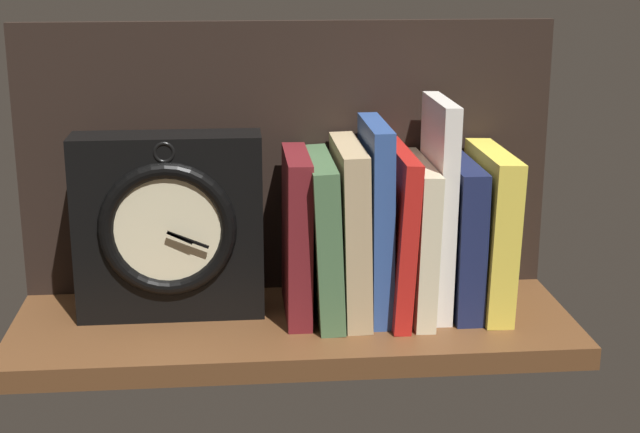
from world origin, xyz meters
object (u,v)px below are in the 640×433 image
book_tan_shortstories (350,229)px  book_navy_bierce (460,236)px  book_blue_modern (375,218)px  framed_clock (169,227)px  book_maroon_dawkins (297,235)px  book_red_requiem (396,231)px  book_cream_twain (416,236)px  book_green_romantic (323,236)px  book_white_catcher (437,206)px  book_yellow_seinlanguage (489,230)px

book_tan_shortstories → book_navy_bierce: bearing=0.0°
book_blue_modern → framed_clock: size_ratio=1.05×
book_maroon_dawkins → book_red_requiem: bearing=0.0°
book_blue_modern → book_navy_bierce: book_blue_modern is taller
book_maroon_dawkins → book_cream_twain: book_maroon_dawkins is taller
book_green_romantic → book_red_requiem: (8.40, 0.00, 0.39)cm
book_navy_bierce → framed_clock: size_ratio=0.83×
book_white_catcher → book_blue_modern: bearing=180.0°
book_maroon_dawkins → book_yellow_seinlanguage: (22.32, 0.00, -0.05)cm
book_tan_shortstories → book_white_catcher: book_white_catcher is taller
book_maroon_dawkins → book_green_romantic: size_ratio=1.03×
book_blue_modern → framed_clock: bearing=179.0°
book_tan_shortstories → book_yellow_seinlanguage: book_tan_shortstories is taller
book_tan_shortstories → framed_clock: size_ratio=0.94×
book_tan_shortstories → book_white_catcher: 10.29cm
book_green_romantic → framed_clock: size_ratio=0.86×
book_green_romantic → book_red_requiem: 8.41cm
book_white_catcher → framed_clock: 30.56cm
book_navy_bierce → book_white_catcher: bearing=180.0°
book_tan_shortstories → book_navy_bierce: 12.84cm
book_navy_bierce → book_yellow_seinlanguage: 3.45cm
book_cream_twain → book_red_requiem: bearing=180.0°
book_red_requiem → book_cream_twain: book_red_requiem is taller
book_tan_shortstories → framed_clock: bearing=178.9°
book_blue_modern → book_cream_twain: (4.78, 0.00, -2.29)cm
book_maroon_dawkins → book_red_requiem: 11.43cm
book_white_catcher → book_tan_shortstories: bearing=180.0°
book_maroon_dawkins → book_navy_bierce: (18.93, 0.00, -0.70)cm
book_yellow_seinlanguage → framed_clock: framed_clock is taller
book_yellow_seinlanguage → framed_clock: size_ratio=0.89×
book_green_romantic → book_white_catcher: size_ratio=0.74×
book_tan_shortstories → book_blue_modern: size_ratio=0.89×
framed_clock → book_cream_twain: bearing=-0.8°
book_red_requiem → book_navy_bierce: book_red_requiem is taller
book_maroon_dawkins → book_red_requiem: size_ratio=0.99×
book_navy_bierce → book_maroon_dawkins: bearing=180.0°
book_tan_shortstories → book_green_romantic: bearing=180.0°
book_white_catcher → book_navy_bierce: size_ratio=1.42×
book_white_catcher → book_yellow_seinlanguage: 6.86cm
book_green_romantic → book_navy_bierce: bearing=0.0°
book_maroon_dawkins → book_red_requiem: (11.43, 0.00, 0.12)cm
book_maroon_dawkins → framed_clock: (-14.37, 0.40, 1.23)cm
book_tan_shortstories → book_white_catcher: bearing=0.0°
book_yellow_seinlanguage → book_navy_bierce: bearing=180.0°
book_blue_modern → book_white_catcher: size_ratio=0.90×
book_maroon_dawkins → framed_clock: size_ratio=0.89×
book_maroon_dawkins → book_red_requiem: book_red_requiem is taller
book_green_romantic → framed_clock: 17.47cm
book_blue_modern → book_maroon_dawkins: bearing=180.0°
book_tan_shortstories → book_white_catcher: size_ratio=0.80×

